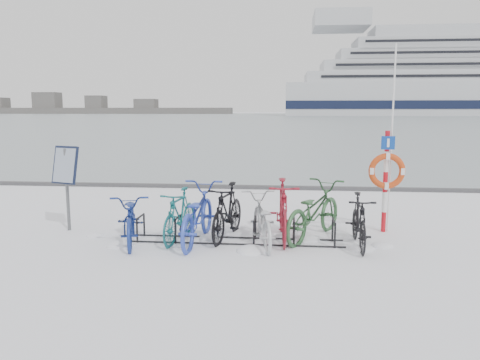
{
  "coord_description": "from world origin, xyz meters",
  "views": [
    {
      "loc": [
        0.9,
        -8.37,
        2.43
      ],
      "look_at": [
        0.03,
        0.6,
        1.07
      ],
      "focal_mm": 35.0,
      "sensor_mm": 36.0,
      "label": 1
    }
  ],
  "objects_px": {
    "lifebuoy_station": "(387,171)",
    "cruise_ferry": "(473,82)",
    "bike_rack": "(235,232)",
    "info_board": "(66,170)"
  },
  "relations": [
    {
      "from": "bike_rack",
      "to": "info_board",
      "type": "xyz_separation_m",
      "value": [
        -3.46,
        0.49,
        1.06
      ]
    },
    {
      "from": "bike_rack",
      "to": "cruise_ferry",
      "type": "height_order",
      "value": "cruise_ferry"
    },
    {
      "from": "info_board",
      "to": "cruise_ferry",
      "type": "bearing_deg",
      "value": 86.65
    },
    {
      "from": "cruise_ferry",
      "to": "info_board",
      "type": "bearing_deg",
      "value": -112.51
    },
    {
      "from": "info_board",
      "to": "cruise_ferry",
      "type": "distance_m",
      "value": 203.0
    },
    {
      "from": "lifebuoy_station",
      "to": "cruise_ferry",
      "type": "height_order",
      "value": "cruise_ferry"
    },
    {
      "from": "info_board",
      "to": "bike_rack",
      "type": "bearing_deg",
      "value": 11.04
    },
    {
      "from": "bike_rack",
      "to": "info_board",
      "type": "height_order",
      "value": "info_board"
    },
    {
      "from": "bike_rack",
      "to": "info_board",
      "type": "relative_size",
      "value": 2.33
    },
    {
      "from": "info_board",
      "to": "cruise_ferry",
      "type": "relative_size",
      "value": 0.01
    }
  ]
}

